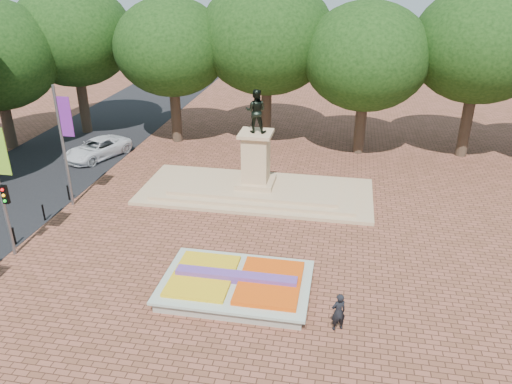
{
  "coord_description": "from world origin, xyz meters",
  "views": [
    {
      "loc": [
        5.06,
        -19.19,
        12.86
      ],
      "look_at": [
        0.85,
        3.48,
        2.2
      ],
      "focal_mm": 35.0,
      "sensor_mm": 36.0,
      "label": 1
    }
  ],
  "objects_px": {
    "monument": "(256,180)",
    "pedestrian": "(338,312)",
    "flower_bed": "(237,284)",
    "van": "(97,149)"
  },
  "relations": [
    {
      "from": "monument",
      "to": "flower_bed",
      "type": "bearing_deg",
      "value": -84.13
    },
    {
      "from": "van",
      "to": "pedestrian",
      "type": "relative_size",
      "value": 3.08
    },
    {
      "from": "flower_bed",
      "to": "pedestrian",
      "type": "relative_size",
      "value": 3.9
    },
    {
      "from": "flower_bed",
      "to": "van",
      "type": "relative_size",
      "value": 1.26
    },
    {
      "from": "pedestrian",
      "to": "monument",
      "type": "bearing_deg",
      "value": -92.13
    },
    {
      "from": "van",
      "to": "pedestrian",
      "type": "height_order",
      "value": "pedestrian"
    },
    {
      "from": "flower_bed",
      "to": "monument",
      "type": "height_order",
      "value": "monument"
    },
    {
      "from": "van",
      "to": "monument",
      "type": "bearing_deg",
      "value": 5.34
    },
    {
      "from": "monument",
      "to": "pedestrian",
      "type": "height_order",
      "value": "monument"
    },
    {
      "from": "flower_bed",
      "to": "pedestrian",
      "type": "height_order",
      "value": "pedestrian"
    }
  ]
}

